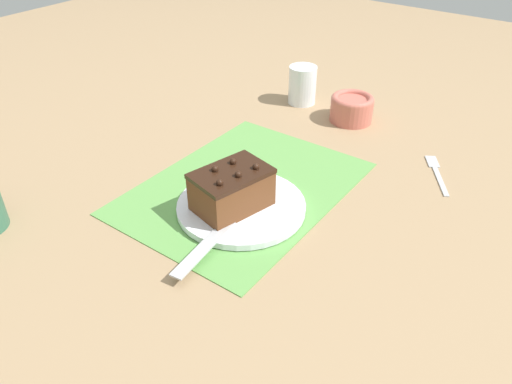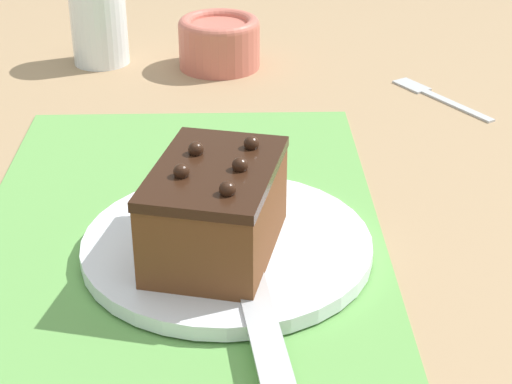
% 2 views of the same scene
% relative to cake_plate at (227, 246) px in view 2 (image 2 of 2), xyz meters
% --- Properties ---
extents(ground_plane, '(3.00, 3.00, 0.00)m').
position_rel_cake_plate_xyz_m(ground_plane, '(-0.06, -0.04, -0.01)').
color(ground_plane, '#9E7F5B').
extents(placemat_woven, '(0.46, 0.34, 0.00)m').
position_rel_cake_plate_xyz_m(placemat_woven, '(-0.06, -0.04, -0.01)').
color(placemat_woven, '#609E4C').
rests_on(placemat_woven, ground_plane).
extents(cake_plate, '(0.23, 0.23, 0.01)m').
position_rel_cake_plate_xyz_m(cake_plate, '(0.00, 0.00, 0.00)').
color(cake_plate, white).
rests_on(cake_plate, placemat_woven).
extents(chocolate_cake, '(0.15, 0.12, 0.08)m').
position_rel_cake_plate_xyz_m(chocolate_cake, '(0.02, -0.01, 0.04)').
color(chocolate_cake, brown).
rests_on(chocolate_cake, cake_plate).
extents(serving_knife, '(0.25, 0.05, 0.01)m').
position_rel_cake_plate_xyz_m(serving_knife, '(0.04, 0.01, 0.01)').
color(serving_knife, '#472D19').
rests_on(serving_knife, cake_plate).
extents(drinking_glass, '(0.07, 0.07, 0.10)m').
position_rel_cake_plate_xyz_m(drinking_glass, '(-0.47, -0.16, 0.04)').
color(drinking_glass, white).
rests_on(drinking_glass, ground_plane).
extents(small_bowl, '(0.10, 0.10, 0.06)m').
position_rel_cake_plate_xyz_m(small_bowl, '(-0.45, -0.01, 0.02)').
color(small_bowl, '#C66656').
rests_on(small_bowl, ground_plane).
extents(dessert_fork, '(0.14, 0.09, 0.01)m').
position_rel_cake_plate_xyz_m(dessert_fork, '(-0.34, 0.24, -0.01)').
color(dessert_fork, '#B7BABF').
rests_on(dessert_fork, ground_plane).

